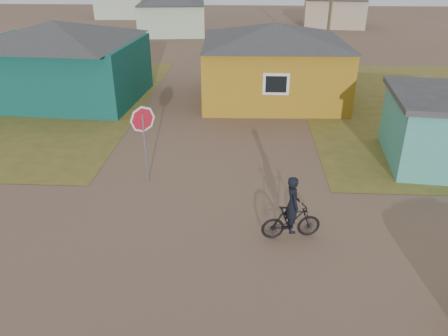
% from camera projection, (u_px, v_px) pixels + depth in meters
% --- Properties ---
extents(ground, '(120.00, 120.00, 0.00)m').
position_uv_depth(ground, '(194.00, 269.00, 10.74)').
color(ground, brown).
extents(house_teal, '(8.93, 7.08, 4.00)m').
position_uv_depth(house_teal, '(58.00, 60.00, 22.33)').
color(house_teal, '#0B3E38').
rests_on(house_teal, ground).
extents(house_yellow, '(7.72, 6.76, 3.90)m').
position_uv_depth(house_yellow, '(273.00, 61.00, 22.26)').
color(house_yellow, '#9F7318').
rests_on(house_yellow, ground).
extents(house_pale_west, '(7.04, 6.15, 3.60)m').
position_uv_depth(house_pale_west, '(172.00, 14.00, 40.64)').
color(house_pale_west, '#AABA9F').
rests_on(house_pale_west, ground).
extents(house_beige_east, '(6.95, 6.05, 3.60)m').
position_uv_depth(house_beige_east, '(334.00, 8.00, 45.23)').
color(house_beige_east, tan).
rests_on(house_beige_east, ground).
extents(house_pale_north, '(6.28, 5.81, 3.40)m').
position_uv_depth(house_pale_north, '(122.00, 2.00, 51.82)').
color(house_pale_north, '#AABA9F').
rests_on(house_pale_north, ground).
extents(utility_pole_near, '(1.40, 0.20, 8.00)m').
position_uv_depth(utility_pole_near, '(331.00, 1.00, 28.28)').
color(utility_pole_near, '#4D422E').
rests_on(utility_pole_near, ground).
extents(stop_sign, '(0.84, 0.31, 2.68)m').
position_uv_depth(stop_sign, '(143.00, 128.00, 13.96)').
color(stop_sign, gray).
rests_on(stop_sign, ground).
extents(cyclist, '(1.68, 0.75, 1.84)m').
position_uv_depth(cyclist, '(292.00, 216.00, 11.65)').
color(cyclist, black).
rests_on(cyclist, ground).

